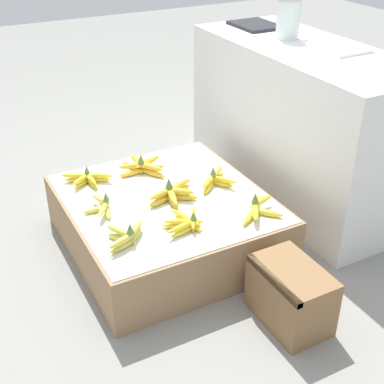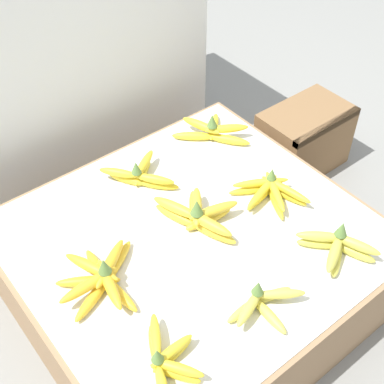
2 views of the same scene
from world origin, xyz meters
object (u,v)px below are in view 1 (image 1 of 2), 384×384
object	(u,v)px
banana_bunch_middle_left	(142,166)
banana_bunch_back_midright	(257,208)
wooden_crate	(290,295)
foam_tray_white	(336,47)
banana_bunch_back_midleft	(216,180)
banana_bunch_front_midright	(126,236)
glass_jar	(288,17)
banana_bunch_front_left	(87,179)
banana_bunch_middle_midright	(187,222)
banana_bunch_middle_midleft	(173,194)
banana_bunch_front_midleft	(103,206)

from	to	relation	value
banana_bunch_middle_left	banana_bunch_back_midright	size ratio (longest dim) A/B	1.14
banana_bunch_back_midright	wooden_crate	bearing A→B (deg)	-13.10
foam_tray_white	banana_bunch_back_midleft	bearing A→B (deg)	-84.47
banana_bunch_front_midright	banana_bunch_back_midright	xyz separation A→B (m)	(0.06, 0.57, -0.00)
banana_bunch_middle_left	glass_jar	bearing A→B (deg)	93.48
banana_bunch_front_left	foam_tray_white	bearing A→B (deg)	79.35
banana_bunch_middle_midright	banana_bunch_front_left	bearing A→B (deg)	-156.13
banana_bunch_middle_midleft	banana_bunch_back_midleft	distance (m)	0.24
wooden_crate	foam_tray_white	bearing A→B (deg)	134.43
banana_bunch_front_midleft	banana_bunch_back_midright	distance (m)	0.67
banana_bunch_middle_left	banana_bunch_back_midleft	xyz separation A→B (m)	(0.29, 0.25, 0.00)
banana_bunch_middle_midright	foam_tray_white	bearing A→B (deg)	108.11
banana_bunch_middle_left	banana_bunch_front_left	bearing A→B (deg)	-92.17
glass_jar	banana_bunch_middle_midright	bearing A→B (deg)	-56.29
foam_tray_white	banana_bunch_middle_midleft	bearing A→B (deg)	-84.19
wooden_crate	banana_bunch_front_left	bearing A→B (deg)	-154.07
banana_bunch_back_midleft	wooden_crate	bearing A→B (deg)	-4.83
banana_bunch_front_midleft	glass_jar	bearing A→B (deg)	105.05
wooden_crate	banana_bunch_back_midleft	distance (m)	0.69
banana_bunch_front_midright	banana_bunch_middle_midleft	xyz separation A→B (m)	(-0.21, 0.31, 0.00)
banana_bunch_middle_midright	foam_tray_white	world-z (taller)	foam_tray_white
banana_bunch_front_left	banana_bunch_middle_midleft	bearing A→B (deg)	41.79
banana_bunch_middle_midleft	banana_bunch_back_midright	world-z (taller)	banana_bunch_middle_midleft
wooden_crate	glass_jar	distance (m)	1.44
banana_bunch_front_midright	banana_bunch_middle_midright	size ratio (longest dim) A/B	0.97
banana_bunch_back_midleft	banana_bunch_back_midright	bearing A→B (deg)	5.50
foam_tray_white	banana_bunch_front_midright	bearing A→B (deg)	-76.18
banana_bunch_middle_left	foam_tray_white	distance (m)	1.10
glass_jar	banana_bunch_back_midright	bearing A→B (deg)	-41.87
banana_bunch_front_midleft	banana_bunch_middle_left	distance (m)	0.39
banana_bunch_back_midleft	foam_tray_white	distance (m)	0.87
wooden_crate	banana_bunch_middle_midright	size ratio (longest dim) A/B	1.59
wooden_crate	banana_bunch_front_midright	distance (m)	0.67
banana_bunch_back_midleft	banana_bunch_front_midleft	bearing A→B (deg)	-93.13
banana_bunch_front_midright	banana_bunch_back_midright	distance (m)	0.58
banana_bunch_front_midleft	banana_bunch_middle_midright	world-z (taller)	banana_bunch_front_midleft
banana_bunch_middle_left	foam_tray_white	size ratio (longest dim) A/B	0.87
banana_bunch_middle_midright	glass_jar	distance (m)	1.24
banana_bunch_middle_left	banana_bunch_middle_midleft	world-z (taller)	banana_bunch_middle_midleft
banana_bunch_middle_midright	glass_jar	world-z (taller)	glass_jar
banana_bunch_back_midleft	banana_bunch_back_midright	world-z (taller)	banana_bunch_back_midright
banana_bunch_front_left	banana_bunch_middle_midleft	xyz separation A→B (m)	(0.33, 0.29, 0.01)
banana_bunch_front_left	banana_bunch_back_midright	bearing A→B (deg)	42.86
banana_bunch_middle_left	banana_bunch_back_midleft	bearing A→B (deg)	40.94
banana_bunch_back_midright	banana_bunch_front_midleft	bearing A→B (deg)	-120.01
banana_bunch_middle_midleft	foam_tray_white	xyz separation A→B (m)	(-0.10, 0.94, 0.52)
banana_bunch_middle_midleft	glass_jar	size ratio (longest dim) A/B	1.23
banana_bunch_front_midleft	banana_bunch_front_left	bearing A→B (deg)	176.09
banana_bunch_front_midleft	banana_bunch_back_midleft	size ratio (longest dim) A/B	0.99
banana_bunch_front_midright	foam_tray_white	bearing A→B (deg)	103.82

